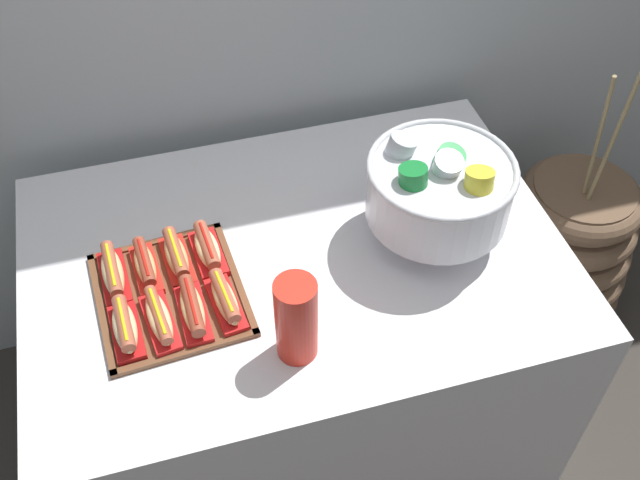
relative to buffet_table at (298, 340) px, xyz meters
The scene contains 14 objects.
ground_plane 0.41m from the buffet_table, ahead, with size 10.00×10.00×0.00m, color #38332D.
buffet_table is the anchor object (origin of this frame).
floor_vase 0.98m from the buffet_table, 10.68° to the left, with size 0.45×0.45×1.13m.
serving_tray 0.49m from the buffet_table, behind, with size 0.35×0.38×0.01m.
hot_dog_0 0.60m from the buffet_table, 160.97° to the right, with size 0.07×0.16×0.06m.
hot_dog_1 0.55m from the buffet_table, 157.95° to the right, with size 0.08×0.18×0.06m.
hot_dog_2 0.51m from the buffet_table, 153.49° to the right, with size 0.07×0.17×0.06m.
hot_dog_3 0.47m from the buffet_table, 146.38° to the right, with size 0.08×0.17×0.06m.
hot_dog_4 0.59m from the buffet_table, behind, with size 0.07×0.17×0.06m.
hot_dog_5 0.54m from the buffet_table, behind, with size 0.07×0.16×0.06m.
hot_dog_6 0.50m from the buffet_table, behind, with size 0.07×0.17×0.06m.
hot_dog_7 0.46m from the buffet_table, behind, with size 0.08×0.16×0.06m.
punch_bowl 0.63m from the buffet_table, ahead, with size 0.35×0.35×0.27m.
cup_stack 0.56m from the buffet_table, 103.30° to the right, with size 0.09×0.09×0.22m.
Camera 1 is at (-0.27, -1.18, 2.14)m, focal length 41.63 mm.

